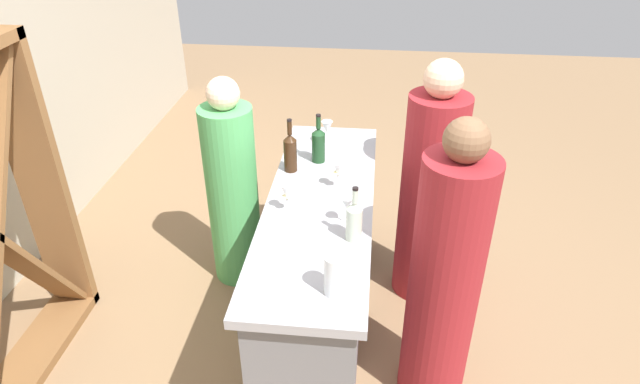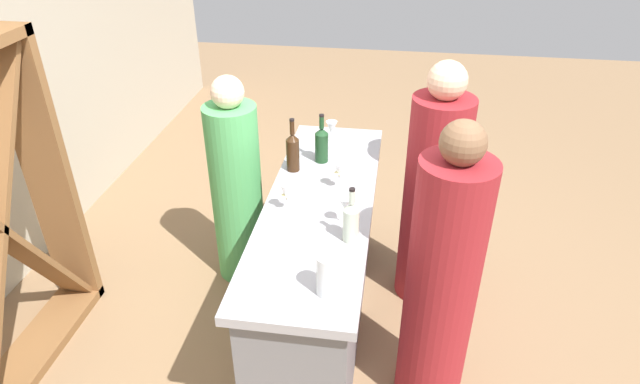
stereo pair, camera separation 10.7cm
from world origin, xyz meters
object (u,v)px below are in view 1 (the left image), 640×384
object	(u,v)px
wine_glass_near_right	(327,128)
wine_glass_far_left	(287,194)
wine_glass_near_center	(338,171)
person_left_guest	(444,282)
wine_bottle_leftmost_clear_pale	(354,220)
wine_bottle_center_olive_green	(318,144)
wine_glass_near_left	(347,205)
wine_bottle_second_left_amber_brown	(290,151)
person_server_behind	(232,192)
person_center_guest	(429,195)
water_pitcher	(335,274)

from	to	relation	value
wine_glass_near_right	wine_glass_far_left	world-z (taller)	wine_glass_near_right
wine_glass_near_center	person_left_guest	size ratio (longest dim) A/B	0.10
wine_glass_near_right	wine_bottle_leftmost_clear_pale	bearing A→B (deg)	-167.45
wine_bottle_center_olive_green	wine_glass_near_left	size ratio (longest dim) A/B	2.04
wine_bottle_second_left_amber_brown	person_server_behind	distance (m)	0.60
wine_glass_far_left	wine_bottle_second_left_amber_brown	bearing A→B (deg)	6.37
wine_glass_near_center	wine_glass_near_right	size ratio (longest dim) A/B	1.00
wine_bottle_second_left_amber_brown	wine_glass_near_right	xyz separation A→B (m)	(0.38, -0.18, -0.02)
person_center_guest	person_left_guest	bearing A→B (deg)	76.15
wine_bottle_second_left_amber_brown	water_pitcher	world-z (taller)	wine_bottle_second_left_amber_brown
wine_glass_near_center	water_pitcher	bearing A→B (deg)	-176.30
wine_glass_near_right	person_center_guest	xyz separation A→B (m)	(-0.24, -0.67, -0.31)
wine_bottle_leftmost_clear_pale	wine_bottle_second_left_amber_brown	size ratio (longest dim) A/B	0.88
wine_bottle_center_olive_green	wine_glass_near_left	xyz separation A→B (m)	(-0.65, -0.22, -0.01)
wine_bottle_second_left_amber_brown	wine_glass_far_left	distance (m)	0.44
wine_glass_near_left	wine_bottle_leftmost_clear_pale	bearing A→B (deg)	-162.22
wine_bottle_leftmost_clear_pale	wine_glass_near_right	xyz separation A→B (m)	(1.03, 0.23, -0.00)
wine_glass_near_center	water_pitcher	xyz separation A→B (m)	(-0.87, -0.06, -0.01)
person_center_guest	person_server_behind	bearing A→B (deg)	-15.97
wine_bottle_center_olive_green	person_server_behind	bearing A→B (deg)	87.84
water_pitcher	wine_bottle_second_left_amber_brown	bearing A→B (deg)	18.62
wine_bottle_center_olive_green	person_left_guest	xyz separation A→B (m)	(-0.84, -0.72, -0.31)
person_left_guest	person_server_behind	size ratio (longest dim) A/B	1.12
wine_bottle_leftmost_clear_pale	water_pitcher	world-z (taller)	wine_bottle_leftmost_clear_pale
person_center_guest	wine_bottle_center_olive_green	bearing A→B (deg)	-14.90
wine_glass_near_right	wine_glass_far_left	bearing A→B (deg)	170.81
wine_bottle_center_olive_green	wine_glass_near_left	world-z (taller)	wine_bottle_center_olive_green
wine_glass_near_center	water_pitcher	distance (m)	0.88
wine_bottle_second_left_amber_brown	water_pitcher	xyz separation A→B (m)	(-1.05, -0.35, -0.03)
wine_glass_near_right	person_left_guest	xyz separation A→B (m)	(-1.09, -0.69, -0.30)
person_left_guest	person_center_guest	distance (m)	0.84
wine_glass_near_left	person_center_guest	xyz separation A→B (m)	(0.66, -0.48, -0.31)
wine_glass_near_left	wine_glass_far_left	world-z (taller)	wine_glass_far_left
wine_glass_near_center	person_center_guest	size ratio (longest dim) A/B	0.10
wine_glass_near_left	person_server_behind	size ratio (longest dim) A/B	0.10
wine_bottle_center_olive_green	person_left_guest	size ratio (longest dim) A/B	0.19
person_left_guest	person_center_guest	bearing A→B (deg)	-95.17
wine_bottle_center_olive_green	wine_glass_near_right	world-z (taller)	wine_bottle_center_olive_green
person_left_guest	wine_glass_far_left	bearing A→B (deg)	-24.61
person_server_behind	wine_glass_near_right	bearing A→B (deg)	0.83
wine_glass_near_left	wine_glass_near_right	size ratio (longest dim) A/B	0.96
wine_bottle_leftmost_clear_pale	person_left_guest	bearing A→B (deg)	-96.68
wine_bottle_center_olive_green	water_pitcher	distance (m)	1.20
wine_glass_far_left	person_server_behind	size ratio (longest dim) A/B	0.11
wine_bottle_leftmost_clear_pale	wine_glass_near_left	world-z (taller)	wine_bottle_leftmost_clear_pale
wine_glass_near_right	person_server_behind	size ratio (longest dim) A/B	0.11
water_pitcher	person_server_behind	xyz separation A→B (m)	(1.20, 0.77, -0.37)
wine_glass_near_left	wine_glass_far_left	distance (m)	0.33
person_server_behind	wine_glass_near_center	bearing A→B (deg)	-44.14
wine_bottle_center_olive_green	person_center_guest	size ratio (longest dim) A/B	0.19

